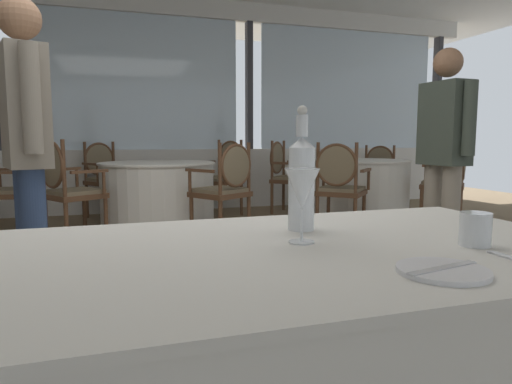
{
  "coord_description": "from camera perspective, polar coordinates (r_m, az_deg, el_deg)",
  "views": [
    {
      "loc": [
        -0.3,
        -2.52,
        0.99
      ],
      "look_at": [
        0.07,
        -1.35,
        0.85
      ],
      "focal_mm": 31.85,
      "sensor_mm": 36.0,
      "label": 1
    }
  ],
  "objects": [
    {
      "name": "water_bottle",
      "position": [
        1.28,
        5.73,
        1.48
      ],
      "size": [
        0.07,
        0.07,
        0.35
      ],
      "color": "white",
      "rests_on": "foreground_table"
    },
    {
      "name": "dining_chair_1_1",
      "position": [
        4.63,
        -22.83,
        1.04
      ],
      "size": [
        0.63,
        0.65,
        0.99
      ],
      "rotation": [
        0.0,
        0.0,
        6.85
      ],
      "color": "brown",
      "rests_on": "ground_plane"
    },
    {
      "name": "wine_glass",
      "position": [
        1.12,
        5.8,
        0.22
      ],
      "size": [
        0.09,
        0.09,
        0.18
      ],
      "color": "white",
      "rests_on": "foreground_table"
    },
    {
      "name": "ground_plane",
      "position": [
        2.72,
        -10.41,
        -14.77
      ],
      "size": [
        13.43,
        13.43,
        0.0
      ],
      "primitive_type": "plane",
      "color": "#756047"
    },
    {
      "name": "dining_chair_2_1",
      "position": [
        4.82,
        10.41,
        1.35
      ],
      "size": [
        0.66,
        0.66,
        0.96
      ],
      "rotation": [
        0.0,
        0.0,
        7.09
      ],
      "color": "brown",
      "rests_on": "ground_plane"
    },
    {
      "name": "dining_chair_1_3",
      "position": [
        5.92,
        -4.01,
        2.61
      ],
      "size": [
        0.63,
        0.65,
        0.98
      ],
      "rotation": [
        0.0,
        0.0,
        9.99
      ],
      "color": "brown",
      "rests_on": "ground_plane"
    },
    {
      "name": "dining_chair_2_2",
      "position": [
        5.68,
        23.19,
        1.67
      ],
      "size": [
        0.66,
        0.66,
        0.92
      ],
      "rotation": [
        0.0,
        0.0,
        8.66
      ],
      "color": "brown",
      "rests_on": "ground_plane"
    },
    {
      "name": "water_tumbler",
      "position": [
        1.22,
        25.82,
        -4.22
      ],
      "size": [
        0.07,
        0.07,
        0.08
      ],
      "primitive_type": "cylinder",
      "color": "white",
      "rests_on": "foreground_table"
    },
    {
      "name": "dining_chair_2_0",
      "position": [
        6.12,
        3.73,
        2.65
      ],
      "size": [
        0.66,
        0.66,
        0.97
      ],
      "rotation": [
        0.0,
        0.0,
        5.52
      ],
      "color": "brown",
      "rests_on": "ground_plane"
    },
    {
      "name": "diner_person_1",
      "position": [
        3.61,
        22.54,
        5.22
      ],
      "size": [
        0.22,
        0.53,
        1.64
      ],
      "rotation": [
        0.0,
        0.0,
        0.07
      ],
      "color": "gray",
      "rests_on": "ground_plane"
    },
    {
      "name": "dining_chair_1_0",
      "position": [
        6.09,
        -18.43,
        2.29
      ],
      "size": [
        0.65,
        0.63,
        0.96
      ],
      "rotation": [
        0.0,
        0.0,
        5.28
      ],
      "color": "brown",
      "rests_on": "ground_plane"
    },
    {
      "name": "diner_person_0",
      "position": [
        2.7,
        -26.87,
        5.74
      ],
      "size": [
        0.3,
        0.51,
        1.71
      ],
      "rotation": [
        0.0,
        0.0,
        3.44
      ],
      "color": "#334770",
      "rests_on": "ground_plane"
    },
    {
      "name": "butter_knife",
      "position": [
        0.95,
        22.4,
        -8.82
      ],
      "size": [
        0.18,
        0.05,
        0.0
      ],
      "primitive_type": "cube",
      "rotation": [
        0.0,
        0.0,
        0.21
      ],
      "color": "silver",
      "rests_on": "foreground_table"
    },
    {
      "name": "background_table_1",
      "position": [
        5.23,
        -12.21,
        -0.34
      ],
      "size": [
        1.29,
        1.29,
        0.73
      ],
      "color": "silver",
      "rests_on": "ground_plane"
    },
    {
      "name": "dining_chair_2_3",
      "position": [
        6.81,
        15.05,
        2.57
      ],
      "size": [
        0.66,
        0.66,
        0.9
      ],
      "rotation": [
        0.0,
        0.0,
        10.23
      ],
      "color": "brown",
      "rests_on": "ground_plane"
    },
    {
      "name": "side_plate",
      "position": [
        0.95,
        22.39,
        -9.13
      ],
      "size": [
        0.17,
        0.17,
        0.01
      ],
      "primitive_type": "cylinder",
      "color": "white",
      "rests_on": "foreground_table"
    },
    {
      "name": "dining_chair_1_2",
      "position": [
        4.41,
        -3.75,
        1.13
      ],
      "size": [
        0.65,
        0.63,
        0.96
      ],
      "rotation": [
        0.0,
        0.0,
        8.42
      ],
      "color": "brown",
      "rests_on": "ground_plane"
    },
    {
      "name": "dining_chair_3_3",
      "position": [
        5.31,
        -27.75,
        1.08
      ],
      "size": [
        0.51,
        0.57,
        0.94
      ],
      "rotation": [
        0.0,
        0.0,
        9.31
      ],
      "color": "brown",
      "rests_on": "ground_plane"
    },
    {
      "name": "window_wall_far",
      "position": [
        6.4,
        -15.06,
        7.89
      ],
      "size": [
        10.33,
        0.14,
        2.9
      ],
      "color": "silver",
      "rests_on": "ground_plane"
    },
    {
      "name": "background_table_2",
      "position": [
        5.83,
        13.09,
        0.35
      ],
      "size": [
        1.19,
        1.19,
        0.73
      ],
      "color": "silver",
      "rests_on": "ground_plane"
    }
  ]
}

